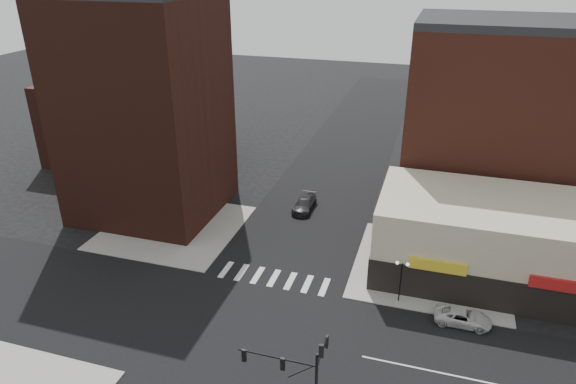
% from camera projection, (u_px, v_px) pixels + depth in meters
% --- Properties ---
extents(ground, '(240.00, 240.00, 0.00)m').
position_uv_depth(ground, '(244.00, 332.00, 43.27)').
color(ground, black).
rests_on(ground, ground).
extents(road_ew, '(200.00, 14.00, 0.02)m').
position_uv_depth(road_ew, '(244.00, 332.00, 43.27)').
color(road_ew, black).
rests_on(road_ew, ground).
extents(road_ns, '(14.00, 200.00, 0.02)m').
position_uv_depth(road_ns, '(244.00, 332.00, 43.27)').
color(road_ns, black).
rests_on(road_ns, ground).
extents(sidewalk_nw, '(15.00, 15.00, 0.12)m').
position_uv_depth(sidewalk_nw, '(174.00, 227.00, 59.63)').
color(sidewalk_nw, gray).
rests_on(sidewalk_nw, ground).
extents(sidewalk_ne, '(15.00, 15.00, 0.12)m').
position_uv_depth(sidewalk_ne, '(430.00, 268.00, 51.98)').
color(sidewalk_ne, gray).
rests_on(sidewalk_ne, ground).
extents(building_nw, '(16.00, 15.00, 25.00)m').
position_uv_depth(building_nw, '(145.00, 111.00, 59.01)').
color(building_nw, '#3C1A13').
rests_on(building_nw, ground).
extents(building_nw_low, '(20.00, 18.00, 12.00)m').
position_uv_depth(building_nw_low, '(129.00, 118.00, 78.63)').
color(building_nw_low, '#3C1A13').
rests_on(building_nw_low, ground).
extents(building_ne_midrise, '(18.00, 15.00, 22.00)m').
position_uv_depth(building_ne_midrise, '(488.00, 125.00, 59.15)').
color(building_ne_midrise, '#602A1D').
rests_on(building_ne_midrise, ground).
extents(building_ne_row, '(24.20, 12.20, 8.00)m').
position_uv_depth(building_ne_row, '(504.00, 247.00, 49.33)').
color(building_ne_row, beige).
rests_on(building_ne_row, ground).
extents(traffic_signal, '(5.59, 3.09, 7.77)m').
position_uv_depth(traffic_signal, '(303.00, 372.00, 32.47)').
color(traffic_signal, black).
rests_on(traffic_signal, ground).
extents(street_lamp_ne, '(1.22, 0.32, 4.16)m').
position_uv_depth(street_lamp_ne, '(402.00, 271.00, 45.64)').
color(street_lamp_ne, black).
rests_on(street_lamp_ne, sidewalk_ne).
extents(white_suv, '(4.78, 2.21, 1.33)m').
position_uv_depth(white_suv, '(463.00, 317.00, 43.98)').
color(white_suv, silver).
rests_on(white_suv, ground).
extents(dark_sedan_north, '(2.19, 5.37, 1.56)m').
position_uv_depth(dark_sedan_north, '(305.00, 204.00, 63.57)').
color(dark_sedan_north, black).
rests_on(dark_sedan_north, ground).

